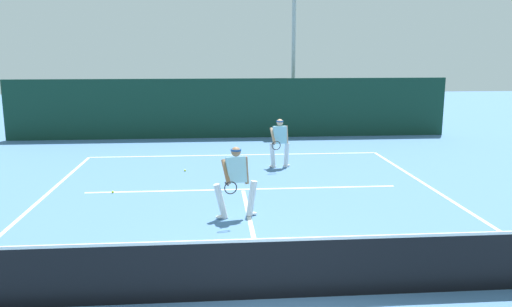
# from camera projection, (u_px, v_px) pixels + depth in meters

# --- Properties ---
(ground_plane) EXTENTS (80.00, 80.00, 0.00)m
(ground_plane) POSITION_uv_depth(u_px,v_px,m) (267.00, 299.00, 8.14)
(ground_plane) COLOR teal
(court_line_baseline_far) EXTENTS (10.70, 0.10, 0.01)m
(court_line_baseline_far) POSITION_uv_depth(u_px,v_px,m) (235.00, 155.00, 19.30)
(court_line_baseline_far) COLOR white
(court_line_baseline_far) RESTS_ON ground_plane
(court_line_service) EXTENTS (8.72, 0.10, 0.01)m
(court_line_service) POSITION_uv_depth(u_px,v_px,m) (243.00, 189.00, 14.54)
(court_line_service) COLOR white
(court_line_service) RESTS_ON ground_plane
(court_line_centre) EXTENTS (0.10, 6.40, 0.01)m
(court_line_centre) POSITION_uv_depth(u_px,v_px,m) (252.00, 230.00, 11.27)
(court_line_centre) COLOR white
(court_line_centre) RESTS_ON ground_plane
(tennis_net) EXTENTS (11.72, 0.09, 1.09)m
(tennis_net) POSITION_uv_depth(u_px,v_px,m) (267.00, 268.00, 8.04)
(tennis_net) COLOR #1E4723
(tennis_net) RESTS_ON ground_plane
(player_near) EXTENTS (1.06, 0.90, 1.69)m
(player_near) POSITION_uv_depth(u_px,v_px,m) (236.00, 179.00, 11.93)
(player_near) COLOR silver
(player_near) RESTS_ON ground_plane
(player_far) EXTENTS (0.75, 0.89, 1.63)m
(player_far) POSITION_uv_depth(u_px,v_px,m) (280.00, 141.00, 17.10)
(player_far) COLOR silver
(player_far) RESTS_ON ground_plane
(tennis_ball) EXTENTS (0.07, 0.07, 0.07)m
(tennis_ball) POSITION_uv_depth(u_px,v_px,m) (113.00, 192.00, 14.15)
(tennis_ball) COLOR #D1E033
(tennis_ball) RESTS_ON ground_plane
(tennis_ball_extra) EXTENTS (0.07, 0.07, 0.07)m
(tennis_ball_extra) POSITION_uv_depth(u_px,v_px,m) (185.00, 170.00, 16.69)
(tennis_ball_extra) COLOR #D1E033
(tennis_ball_extra) RESTS_ON ground_plane
(back_fence_windscreen) EXTENTS (19.53, 0.12, 2.63)m
(back_fence_windscreen) POSITION_uv_depth(u_px,v_px,m) (231.00, 108.00, 22.92)
(back_fence_windscreen) COLOR #113327
(back_fence_windscreen) RESTS_ON ground_plane
(light_pole) EXTENTS (0.55, 0.44, 7.25)m
(light_pole) POSITION_uv_depth(u_px,v_px,m) (294.00, 37.00, 24.10)
(light_pole) COLOR #9EA39E
(light_pole) RESTS_ON ground_plane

